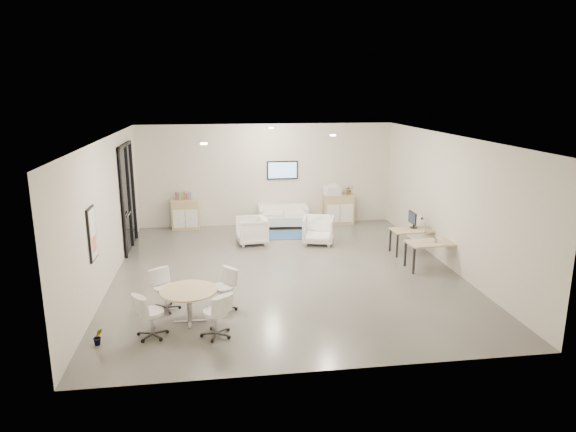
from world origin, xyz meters
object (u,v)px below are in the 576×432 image
(sideboard_left, at_px, (185,214))
(armchair_right, at_px, (318,229))
(desk_front, at_px, (434,245))
(round_table, at_px, (189,294))
(armchair_left, at_px, (252,229))
(loveseat, at_px, (283,217))
(sideboard_right, at_px, (338,209))
(desk_rear, at_px, (416,232))

(sideboard_left, relative_size, armchair_right, 1.10)
(armchair_right, distance_m, desk_front, 3.40)
(armchair_right, xyz_separation_m, round_table, (-3.36, -4.60, 0.13))
(armchair_left, bearing_deg, desk_front, 51.36)
(loveseat, relative_size, armchair_left, 1.94)
(loveseat, bearing_deg, armchair_right, -64.84)
(armchair_right, bearing_deg, sideboard_left, 166.20)
(sideboard_left, bearing_deg, round_table, -86.45)
(sideboard_right, xyz_separation_m, desk_rear, (1.28, -3.33, 0.12))
(sideboard_left, bearing_deg, armchair_left, -43.85)
(loveseat, distance_m, armchair_right, 2.11)
(sideboard_left, relative_size, loveseat, 0.58)
(sideboard_right, bearing_deg, sideboard_left, 179.83)
(round_table, bearing_deg, loveseat, 68.20)
(armchair_right, xyz_separation_m, desk_front, (2.35, -2.44, 0.18))
(loveseat, bearing_deg, armchair_left, -118.61)
(sideboard_left, distance_m, armchair_left, 2.67)
(armchair_left, bearing_deg, sideboard_right, 116.20)
(armchair_right, distance_m, desk_rear, 2.67)
(armchair_right, height_order, desk_front, armchair_right)
(sideboard_right, height_order, armchair_left, sideboard_right)
(sideboard_left, relative_size, armchair_left, 1.13)
(sideboard_left, height_order, desk_rear, sideboard_left)
(sideboard_left, relative_size, round_table, 0.88)
(desk_front, bearing_deg, sideboard_right, 100.92)
(sideboard_right, bearing_deg, armchair_right, -117.21)
(armchair_right, bearing_deg, sideboard_right, 78.27)
(loveseat, relative_size, desk_rear, 1.25)
(armchair_left, bearing_deg, sideboard_left, -139.68)
(desk_front, bearing_deg, armchair_left, 142.50)
(sideboard_left, xyz_separation_m, desk_front, (6.14, -4.56, 0.14))
(armchair_right, bearing_deg, round_table, -110.67)
(armchair_right, bearing_deg, desk_rear, -11.91)
(desk_front, distance_m, round_table, 6.11)
(desk_rear, xyz_separation_m, round_table, (-5.73, -3.38, -0.03))
(sideboard_left, height_order, armchair_right, sideboard_left)
(desk_rear, bearing_deg, armchair_right, 150.26)
(loveseat, bearing_deg, sideboard_left, -178.12)
(sideboard_right, relative_size, loveseat, 0.59)
(sideboard_left, xyz_separation_m, sideboard_right, (4.86, -0.01, 0.01))
(sideboard_left, height_order, round_table, sideboard_left)
(sideboard_right, xyz_separation_m, loveseat, (-1.82, -0.14, -0.16))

